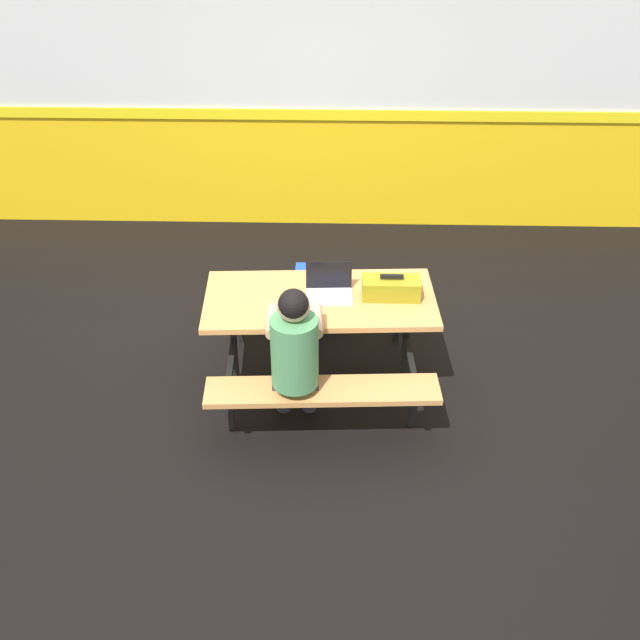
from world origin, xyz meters
TOP-DOWN VIEW (x-y plane):
  - ground_plane at (0.00, 0.00)m, footprint 10.00×10.00m
  - accent_backdrop at (0.00, 2.62)m, footprint 8.00×0.14m
  - picnic_table_main at (0.10, 0.00)m, footprint 1.64×1.63m
  - student_nearer at (-0.04, -0.56)m, footprint 0.37×0.53m
  - laptop_silver at (0.17, 0.04)m, footprint 0.33×0.24m
  - toolbox_grey at (0.59, 0.03)m, footprint 0.40×0.18m
  - backpack_dark at (0.03, 0.91)m, footprint 0.30×0.22m

SIDE VIEW (x-z plane):
  - ground_plane at x=0.00m, z-range -0.02..0.00m
  - backpack_dark at x=0.03m, z-range 0.00..0.44m
  - picnic_table_main at x=0.10m, z-range 0.20..0.94m
  - student_nearer at x=-0.04m, z-range 0.10..1.31m
  - laptop_silver at x=0.17m, z-range 0.67..0.90m
  - toolbox_grey at x=0.59m, z-range 0.72..0.90m
  - accent_backdrop at x=0.00m, z-range -0.05..2.55m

